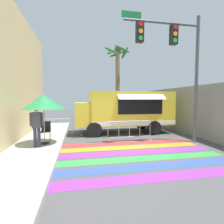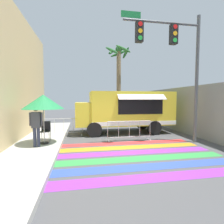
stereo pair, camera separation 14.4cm
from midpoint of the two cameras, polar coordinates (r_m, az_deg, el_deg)
The scene contains 11 objects.
ground_plane at distance 7.69m, azimuth 6.67°, elevation -11.99°, with size 60.00×60.00×0.00m, color #4C4C4F.
concrete_wall_right at distance 12.06m, azimuth 23.02°, elevation 0.61°, with size 0.20×16.00×2.92m.
crosswalk_painted at distance 6.92m, azimuth 8.74°, elevation -13.81°, with size 6.40×4.36×0.01m.
food_truck at distance 11.15m, azimuth 4.09°, elevation 0.86°, with size 6.00×2.71×2.60m.
traffic_signal_pole at distance 9.16m, azimuth 20.16°, elevation 17.86°, with size 3.89×0.29×6.12m.
patio_umbrella at distance 8.16m, azimuth -21.06°, elevation 3.08°, with size 1.76×1.76×2.17m.
folding_chair at distance 8.77m, azimuth -20.43°, elevation -5.28°, with size 0.42×0.42×0.93m.
vendor_person at distance 7.79m, azimuth -23.04°, elevation -3.51°, with size 0.53×0.22×1.70m.
barricade_front at distance 9.16m, azimuth 6.12°, elevation -6.07°, with size 2.30×0.44×1.02m.
barricade_side at distance 10.62m, azimuth -15.06°, elevation -4.80°, with size 2.17×0.44×1.02m.
palm_tree at distance 15.94m, azimuth 2.39°, elevation 12.69°, with size 2.27×2.22×6.85m.
Camera 2 is at (-2.09, -7.07, 2.13)m, focal length 28.00 mm.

